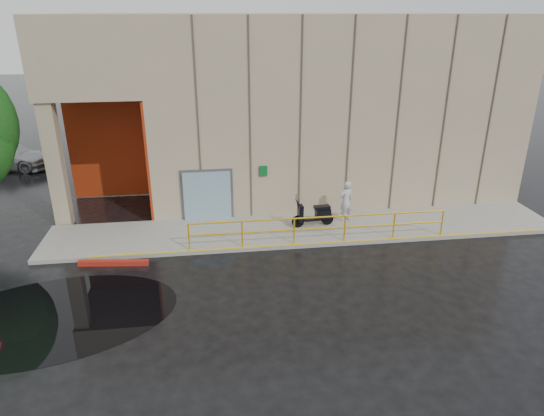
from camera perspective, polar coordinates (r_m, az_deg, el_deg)
The scene contains 9 objects.
ground at distance 15.04m, azimuth -7.96°, elevation -10.71°, with size 120.00×120.00×0.00m, color black.
sidewalk at distance 19.29m, azimuth 3.94°, elevation -2.49°, with size 20.00×3.00×0.15m, color gray.
building at distance 24.42m, azimuth 3.75°, elevation 12.95°, with size 20.00×10.17×8.00m.
guardrail at distance 17.89m, azimuth 5.62°, elevation -2.47°, with size 9.56×0.06×1.03m.
person at distance 19.80m, azimuth 8.70°, elevation 0.84°, with size 0.61×0.40×1.68m, color silver.
scooter at distance 19.13m, azimuth 4.92°, elevation -0.02°, with size 1.73×0.69×1.32m.
red_curb at distance 17.59m, azimuth -18.15°, elevation -6.15°, with size 2.40×0.18×0.18m, color #A02013.
puddle at distance 15.51m, azimuth -24.77°, elevation -11.66°, with size 7.22×4.44×0.01m, color black.
car_c at distance 30.55m, azimuth -28.75°, elevation 5.41°, with size 1.97×4.86×1.41m, color #ADAFB5.
Camera 1 is at (0.38, -12.65, 8.12)m, focal length 32.00 mm.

